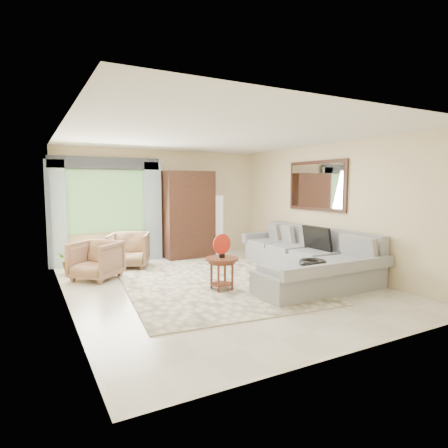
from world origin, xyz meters
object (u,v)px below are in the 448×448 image
sectional_sofa (306,262)px  potted_plant (72,259)px  armchair_left (96,260)px  floor_lamp (217,225)px  armchair_right (129,250)px  coffee_table (222,273)px  armoire (189,214)px  tv_screen (317,239)px

sectional_sofa → potted_plant: bearing=148.6°
armchair_left → floor_lamp: 3.47m
armchair_left → armchair_right: bearing=88.9°
armchair_right → potted_plant: size_ratio=1.47×
armchair_right → floor_lamp: (2.40, 0.54, 0.37)m
sectional_sofa → coffee_table: sectional_sofa is taller
armchair_right → sectional_sofa: bearing=-16.9°
potted_plant → armoire: (2.74, 0.47, 0.77)m
armchair_left → armoire: 2.77m
armchair_left → armchair_right: armchair_right is taller
armchair_right → potted_plant: (-1.14, 0.01, -0.10)m
potted_plant → armoire: size_ratio=0.27×
coffee_table → armchair_left: (-1.73, 1.78, 0.07)m
tv_screen → armchair_right: 3.94m
armchair_left → armoire: bearing=73.4°
potted_plant → floor_lamp: size_ratio=0.37×
sectional_sofa → coffee_table: 1.91m
armchair_left → tv_screen: bearing=23.5°
armchair_left → potted_plant: armchair_left is taller
sectional_sofa → armchair_right: bearing=139.5°
armchair_left → armoire: size_ratio=0.38×
sectional_sofa → armchair_left: size_ratio=4.36×
sectional_sofa → armchair_left: sectional_sofa is taller
tv_screen → armchair_left: 4.26m
potted_plant → floor_lamp: bearing=8.5°
potted_plant → armchair_left: bearing=-65.3°
tv_screen → sectional_sofa: bearing=-176.4°
tv_screen → armoire: 3.26m
sectional_sofa → coffee_table: bearing=-177.2°
armchair_left → floor_lamp: bearing=68.3°
floor_lamp → potted_plant: bearing=-171.5°
armchair_right → armchair_left: bearing=-114.3°
tv_screen → armoire: (-1.50, 2.88, 0.33)m
coffee_table → armchair_right: size_ratio=0.68×
armoire → floor_lamp: bearing=4.3°
armchair_right → floor_lamp: size_ratio=0.55×
armchair_right → potted_plant: armchair_right is taller
floor_lamp → armoire: bearing=-175.7°
tv_screen → potted_plant: (-4.24, 2.41, -0.44)m
sectional_sofa → potted_plant: 4.66m
sectional_sofa → armchair_left: bearing=155.1°
coffee_table → potted_plant: bearing=129.3°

